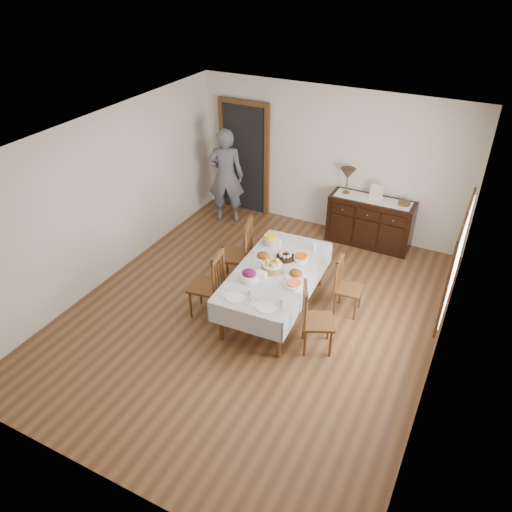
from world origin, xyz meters
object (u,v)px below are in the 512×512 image
at_px(dining_table, 275,275).
at_px(chair_left_near, 209,284).
at_px(table_lamp, 348,174).
at_px(chair_right_near, 314,318).
at_px(chair_right_far, 346,285).
at_px(sideboard, 370,222).
at_px(person, 226,173).
at_px(chair_left_far, 239,252).

xyz_separation_m(dining_table, chair_left_near, (-0.79, -0.49, -0.09)).
xyz_separation_m(dining_table, table_lamp, (0.18, 2.50, 0.60)).
height_order(chair_left_near, chair_right_near, chair_left_near).
xyz_separation_m(dining_table, chair_right_far, (0.91, 0.46, -0.17)).
bearing_deg(chair_left_near, sideboard, 145.03).
bearing_deg(chair_left_near, dining_table, 112.92).
relative_size(chair_right_far, sideboard, 0.61).
height_order(dining_table, chair_left_near, chair_left_near).
bearing_deg(chair_right_far, table_lamp, 16.00).
distance_m(sideboard, table_lamp, 0.93).
bearing_deg(person, chair_right_near, 112.80).
xyz_separation_m(chair_right_near, table_lamp, (-0.61, 2.99, 0.73)).
height_order(chair_left_far, chair_right_far, chair_left_far).
relative_size(dining_table, sideboard, 1.46).
bearing_deg(table_lamp, chair_right_far, -70.52).
distance_m(chair_left_near, chair_left_far, 0.87).
distance_m(chair_right_far, person, 3.41).
relative_size(chair_right_near, person, 0.51).
relative_size(chair_right_near, table_lamp, 2.14).
bearing_deg(sideboard, person, -172.46).
xyz_separation_m(sideboard, table_lamp, (-0.49, 0.02, 0.79)).
bearing_deg(dining_table, person, 130.54).
relative_size(dining_table, chair_right_far, 2.37).
relative_size(chair_left_far, sideboard, 0.77).
xyz_separation_m(chair_left_near, chair_left_far, (-0.01, 0.87, 0.03)).
distance_m(dining_table, chair_left_far, 0.89).
bearing_deg(chair_right_far, person, 56.71).
bearing_deg(chair_right_near, chair_left_far, 36.26).
distance_m(chair_left_far, chair_right_near, 1.81).
height_order(dining_table, sideboard, sideboard).
relative_size(chair_left_near, chair_left_far, 0.95).
height_order(chair_left_far, sideboard, chair_left_far).
xyz_separation_m(chair_right_far, table_lamp, (-0.72, 2.05, 0.78)).
xyz_separation_m(dining_table, chair_left_far, (-0.79, 0.39, -0.06)).
height_order(chair_left_near, sideboard, chair_left_near).
distance_m(chair_left_near, chair_right_near, 1.58).
bearing_deg(chair_left_far, chair_right_far, 77.15).
bearing_deg(sideboard, chair_right_near, -87.79).
xyz_separation_m(chair_left_far, table_lamp, (0.98, 2.12, 0.66)).
height_order(chair_left_far, chair_right_near, chair_left_far).
distance_m(dining_table, sideboard, 2.58).
xyz_separation_m(sideboard, person, (-2.69, -0.36, 0.53)).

